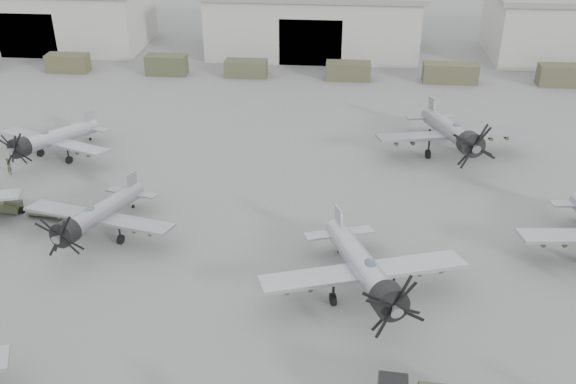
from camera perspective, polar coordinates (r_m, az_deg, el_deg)
The scene contains 15 objects.
ground at distance 37.44m, azimuth -2.98°, elevation -15.49°, with size 220.00×220.00×0.00m, color #5F5F5C.
hangar_left at distance 100.32m, azimuth -20.74°, elevation 14.63°, with size 29.00×14.80×8.70m.
hangar_center at distance 91.12m, azimuth 2.27°, elevation 15.11°, with size 29.00×14.80×8.70m.
support_truck_1 at distance 87.60m, azimuth -18.98°, elevation 10.80°, with size 5.25×2.20×2.25m, color #41412A.
support_truck_2 at distance 83.32m, azimuth -10.74°, elevation 11.05°, with size 5.08×2.20×2.46m, color #383B27.
support_truck_3 at distance 81.32m, azimuth -3.74°, elevation 10.90°, with size 5.21×2.20×2.08m, color #3D402A.
support_truck_4 at distance 80.43m, azimuth 5.37°, elevation 10.67°, with size 5.45×2.20×2.19m, color #40402A.
support_truck_5 at distance 81.47m, azimuth 14.22°, elevation 10.22°, with size 6.56×2.20×2.35m, color #41412A.
support_truck_6 at distance 84.69m, azimuth 23.43°, elevation 9.49°, with size 6.35×2.20×2.55m, color #41402A.
aircraft_mid_1 at distance 48.71m, azimuth -16.74°, elevation -2.01°, with size 11.73×10.56×4.66m.
aircraft_mid_2 at distance 40.78m, azimuth 6.93°, elevation -6.91°, with size 13.39×12.05×5.36m.
aircraft_far_0 at distance 62.49m, azimuth -20.38°, elevation 4.42°, with size 11.51×10.39×4.65m.
aircraft_far_1 at distance 60.88m, azimuth 14.45°, elevation 5.14°, with size 13.95×12.56×5.54m.
tug_trailer at distance 54.87m, azimuth -22.29°, elevation -1.35°, with size 6.48×1.93×1.29m.
ground_crew at distance 61.70m, azimuth -23.54°, elevation 2.12°, with size 0.59×0.39×1.62m, color #3D442C.
Camera 1 is at (4.18, -26.40, 26.22)m, focal length 40.00 mm.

